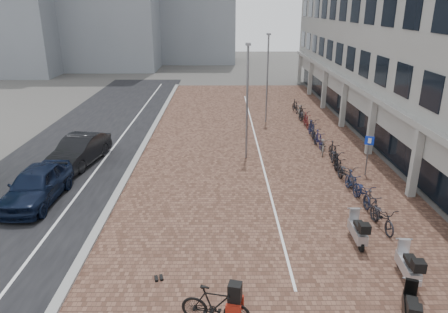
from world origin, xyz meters
The scene contains 18 objects.
ground centered at (0.00, 0.00, 0.00)m, with size 140.00×140.00×0.00m, color #474442.
plaza_brick centered at (2.00, 12.00, 0.01)m, with size 14.50×42.00×0.04m, color brown.
street_asphalt centered at (-9.00, 12.00, 0.01)m, with size 8.00×50.00×0.03m, color black.
curb centered at (-5.10, 12.00, 0.07)m, with size 0.35×42.00×0.14m, color gray.
lane_line centered at (-7.00, 12.00, 0.02)m, with size 0.12×44.00×0.00m, color white.
parking_line centered at (2.20, 12.00, 0.04)m, with size 0.10×30.00×0.00m, color white.
office_building centered at (12.97, 16.00, 8.44)m, with size 8.40×40.00×15.00m.
car_navy centered at (-8.54, 3.53, 0.83)m, with size 1.96×4.88×1.66m, color black.
car_dark centered at (-8.15, 8.43, 0.81)m, with size 1.71×4.90×1.61m, color black.
hero_bike centered at (-0.31, -4.32, 0.63)m, with size 2.08×0.99×1.42m.
shoes centered at (-2.20, -2.35, 0.05)m, with size 0.37×0.31×0.09m, color black, non-canonical shape.
scooter_front centered at (4.99, -0.10, 0.59)m, with size 0.54×1.73×1.19m, color #A6A6AB, non-canonical shape.
scooter_mid centered at (5.15, -4.39, 0.56)m, with size 0.51×1.64×1.13m, color black, non-canonical shape.
scooter_back centered at (5.93, -2.39, 0.60)m, with size 0.55×1.75×1.21m, color silver, non-canonical shape.
parking_sign centered at (7.50, 6.55, 1.44)m, with size 0.44×0.21×2.19m.
lamp_near centered at (1.33, 9.33, 3.27)m, with size 0.12×0.12×6.54m, color slate.
lamp_far centered at (3.31, 17.36, 3.28)m, with size 0.12×0.12×6.56m, color slate.
bike_row centered at (6.19, 10.65, 0.52)m, with size 1.32×21.46×1.05m.
Camera 1 is at (-0.14, -13.87, 8.51)m, focal length 33.48 mm.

